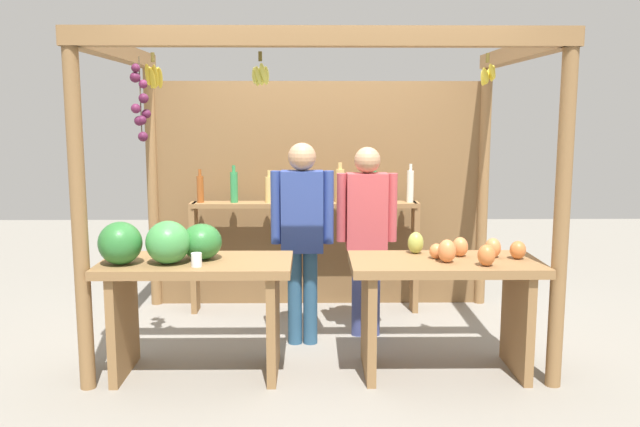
# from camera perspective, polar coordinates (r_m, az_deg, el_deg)

# --- Properties ---
(ground_plane) EXTENTS (12.00, 12.00, 0.00)m
(ground_plane) POSITION_cam_1_polar(r_m,az_deg,el_deg) (5.40, -0.03, -10.64)
(ground_plane) COLOR gray
(ground_plane) RESTS_ON ground
(market_stall) EXTENTS (3.19, 2.05, 2.31)m
(market_stall) POSITION_cam_1_polar(r_m,az_deg,el_deg) (5.56, -0.18, 4.16)
(market_stall) COLOR olive
(market_stall) RESTS_ON ground
(fruit_counter_left) EXTENTS (1.33, 0.64, 1.08)m
(fruit_counter_left) POSITION_cam_1_polar(r_m,az_deg,el_deg) (4.56, -11.73, -5.13)
(fruit_counter_left) COLOR olive
(fruit_counter_left) RESTS_ON ground
(fruit_counter_right) EXTENTS (1.29, 0.64, 0.95)m
(fruit_counter_right) POSITION_cam_1_polar(r_m,az_deg,el_deg) (4.62, 10.84, -6.38)
(fruit_counter_right) COLOR olive
(fruit_counter_right) RESTS_ON ground
(bottle_shelf_unit) EXTENTS (2.04, 0.22, 1.36)m
(bottle_shelf_unit) POSITION_cam_1_polar(r_m,az_deg,el_deg) (5.91, -1.27, -0.87)
(bottle_shelf_unit) COLOR olive
(bottle_shelf_unit) RESTS_ON ground
(vendor_man) EXTENTS (0.48, 0.21, 1.57)m
(vendor_man) POSITION_cam_1_polar(r_m,az_deg,el_deg) (5.04, -1.54, -1.04)
(vendor_man) COLOR #2C577B
(vendor_man) RESTS_ON ground
(vendor_woman) EXTENTS (0.48, 0.21, 1.53)m
(vendor_woman) POSITION_cam_1_polar(r_m,az_deg,el_deg) (5.25, 4.06, -0.99)
(vendor_woman) COLOR #3B447D
(vendor_woman) RESTS_ON ground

